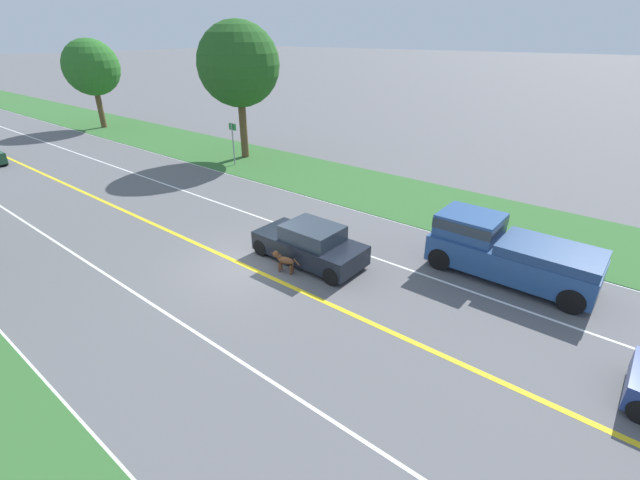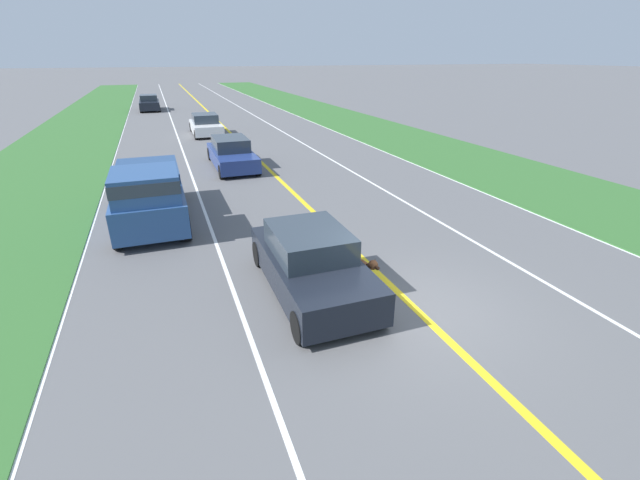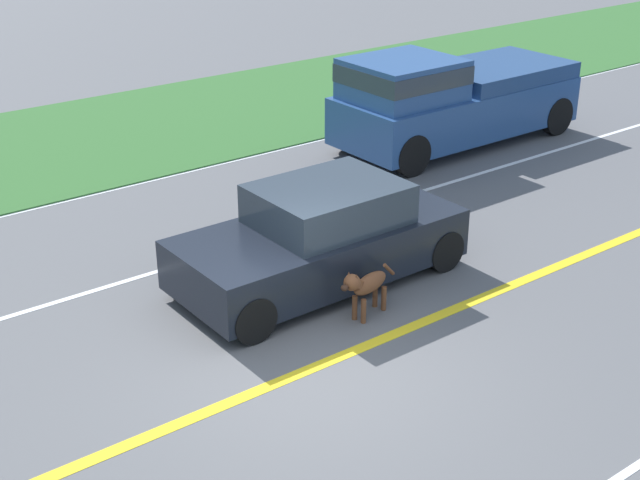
# 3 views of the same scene
# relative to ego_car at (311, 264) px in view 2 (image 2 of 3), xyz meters

# --- Properties ---
(ground_plane) EXTENTS (400.00, 400.00, 0.00)m
(ground_plane) POSITION_rel_ego_car_xyz_m (-1.81, 1.52, -0.67)
(ground_plane) COLOR #5B5B5E
(centre_divider_line) EXTENTS (0.18, 160.00, 0.01)m
(centre_divider_line) POSITION_rel_ego_car_xyz_m (-1.81, 1.52, -0.67)
(centre_divider_line) COLOR yellow
(centre_divider_line) RESTS_ON ground
(lane_edge_line_right) EXTENTS (0.14, 160.00, 0.01)m
(lane_edge_line_right) POSITION_rel_ego_car_xyz_m (5.19, 1.52, -0.67)
(lane_edge_line_right) COLOR white
(lane_edge_line_right) RESTS_ON ground
(lane_dash_same_dir) EXTENTS (0.10, 160.00, 0.01)m
(lane_dash_same_dir) POSITION_rel_ego_car_xyz_m (1.69, 1.52, -0.67)
(lane_dash_same_dir) COLOR white
(lane_dash_same_dir) RESTS_ON ground
(lane_dash_oncoming) EXTENTS (0.10, 160.00, 0.01)m
(lane_dash_oncoming) POSITION_rel_ego_car_xyz_m (-5.31, 1.52, -0.67)
(lane_dash_oncoming) COLOR white
(lane_dash_oncoming) RESTS_ON ground
(ego_car) EXTENTS (1.87, 4.20, 1.45)m
(ego_car) POSITION_rel_ego_car_xyz_m (0.00, 0.00, 0.00)
(ego_car) COLOR black
(ego_car) RESTS_ON ground
(dog) EXTENTS (0.40, 1.14, 0.78)m
(dog) POSITION_rel_ego_car_xyz_m (-1.22, 0.19, -0.19)
(dog) COLOR brown
(dog) RESTS_ON ground
(pickup_truck) EXTENTS (2.08, 5.36, 1.98)m
(pickup_truck) POSITION_rel_ego_car_xyz_m (3.35, -5.87, 0.33)
(pickup_truck) COLOR #284C84
(pickup_truck) RESTS_ON ground
(car_trailing_near) EXTENTS (1.81, 4.70, 1.38)m
(car_trailing_near) POSITION_rel_ego_car_xyz_m (-0.30, -12.32, -0.04)
(car_trailing_near) COLOR navy
(car_trailing_near) RESTS_ON ground
(car_trailing_mid) EXTENTS (1.86, 4.23, 1.33)m
(car_trailing_mid) POSITION_rel_ego_car_xyz_m (-0.20, -22.02, -0.06)
(car_trailing_mid) COLOR white
(car_trailing_mid) RESTS_ON ground
(car_trailing_far) EXTENTS (1.81, 4.49, 1.42)m
(car_trailing_far) POSITION_rel_ego_car_xyz_m (3.28, -37.69, -0.01)
(car_trailing_far) COLOR black
(car_trailing_far) RESTS_ON ground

